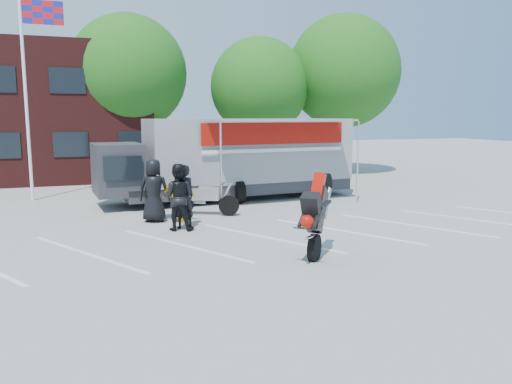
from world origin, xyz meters
TOP-DOWN VIEW (x-y plane):
  - ground at (0.00, 0.00)m, footprint 100.00×100.00m
  - parking_bay_lines at (0.00, 1.00)m, footprint 18.09×13.33m
  - flagpole at (-6.24, 10.00)m, footprint 1.61×0.12m
  - tree_left at (-2.00, 16.00)m, footprint 6.12×6.12m
  - tree_mid at (5.00, 15.00)m, footprint 5.44×5.44m
  - tree_right at (10.00, 14.50)m, footprint 6.46×6.46m
  - transporter_truck at (1.44, 7.56)m, footprint 10.56×5.72m
  - parked_motorcycle at (-0.67, 4.72)m, footprint 2.45×1.72m
  - stunt_bike_rider at (0.91, -0.87)m, footprint 1.93×1.98m
  - spectator_leather_a at (-2.47, 4.24)m, footprint 1.15×0.96m
  - spectator_leather_b at (-1.76, 3.04)m, footprint 0.79×0.61m
  - spectator_leather_c at (-1.98, 2.80)m, footprint 1.18×1.06m
  - spectator_hivis at (-1.75, 3.86)m, footprint 1.08×0.71m

SIDE VIEW (x-z plane):
  - ground at x=0.00m, z-range 0.00..0.00m
  - transporter_truck at x=1.44m, z-range -1.62..1.62m
  - parked_motorcycle at x=-0.67m, z-range -0.61..0.61m
  - stunt_bike_rider at x=0.91m, z-range -1.11..1.11m
  - parking_bay_lines at x=0.00m, z-range 0.00..0.01m
  - spectator_hivis at x=-1.75m, z-range 0.00..1.71m
  - spectator_leather_b at x=-1.76m, z-range 0.00..1.92m
  - spectator_leather_c at x=-1.98m, z-range 0.00..1.98m
  - spectator_leather_a at x=-2.47m, z-range 0.00..2.01m
  - tree_mid at x=5.00m, z-range 1.10..8.78m
  - flagpole at x=-6.24m, z-range 1.05..9.05m
  - tree_left at x=-2.00m, z-range 1.25..9.89m
  - tree_right at x=10.00m, z-range 1.32..10.44m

